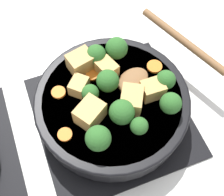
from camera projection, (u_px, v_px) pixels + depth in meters
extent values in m
plane|color=silver|center=(112.00, 117.00, 0.66)|extent=(2.40, 2.40, 0.00)
cube|color=black|center=(112.00, 116.00, 0.66)|extent=(0.31, 0.31, 0.01)
torus|color=black|center=(112.00, 112.00, 0.65)|extent=(0.24, 0.24, 0.01)
cube|color=black|center=(112.00, 112.00, 0.65)|extent=(0.01, 0.23, 0.01)
cube|color=black|center=(112.00, 112.00, 0.65)|extent=(0.23, 0.01, 0.01)
cylinder|color=black|center=(112.00, 105.00, 0.62)|extent=(0.29, 0.29, 0.05)
cylinder|color=brown|center=(112.00, 104.00, 0.61)|extent=(0.27, 0.27, 0.05)
torus|color=black|center=(112.00, 99.00, 0.60)|extent=(0.30, 0.30, 0.01)
ellipsoid|color=brown|center=(133.00, 80.00, 0.61)|extent=(0.07, 0.08, 0.01)
cylinder|color=brown|center=(183.00, 40.00, 0.65)|extent=(0.21, 0.10, 0.02)
cube|color=tan|center=(132.00, 100.00, 0.57)|extent=(0.06, 0.06, 0.04)
cube|color=tan|center=(90.00, 113.00, 0.55)|extent=(0.06, 0.06, 0.04)
cube|color=tan|center=(107.00, 69.00, 0.61)|extent=(0.05, 0.04, 0.03)
cube|color=tan|center=(79.00, 86.00, 0.59)|extent=(0.05, 0.05, 0.03)
cube|color=tan|center=(81.00, 62.00, 0.61)|extent=(0.05, 0.06, 0.04)
cube|color=tan|center=(153.00, 89.00, 0.58)|extent=(0.03, 0.04, 0.03)
cylinder|color=#709956|center=(96.00, 61.00, 0.63)|extent=(0.01, 0.01, 0.01)
sphere|color=#2D6628|center=(95.00, 55.00, 0.61)|extent=(0.04, 0.04, 0.04)
cylinder|color=#709956|center=(138.00, 130.00, 0.55)|extent=(0.01, 0.01, 0.01)
sphere|color=#2D6628|center=(139.00, 126.00, 0.54)|extent=(0.03, 0.03, 0.03)
cylinder|color=#709956|center=(99.00, 143.00, 0.54)|extent=(0.01, 0.01, 0.01)
sphere|color=#2D6628|center=(98.00, 138.00, 0.52)|extent=(0.04, 0.04, 0.04)
cylinder|color=#709956|center=(91.00, 98.00, 0.59)|extent=(0.01, 0.01, 0.01)
sphere|color=#2D6628|center=(90.00, 93.00, 0.57)|extent=(0.03, 0.03, 0.03)
cylinder|color=#709956|center=(164.00, 86.00, 0.60)|extent=(0.01, 0.01, 0.01)
sphere|color=#2D6628|center=(166.00, 80.00, 0.58)|extent=(0.04, 0.04, 0.04)
cylinder|color=#709956|center=(116.00, 55.00, 0.64)|extent=(0.01, 0.01, 0.01)
sphere|color=#2D6628|center=(117.00, 48.00, 0.62)|extent=(0.04, 0.04, 0.04)
cylinder|color=#709956|center=(169.00, 109.00, 0.58)|extent=(0.01, 0.01, 0.01)
sphere|color=#2D6628|center=(171.00, 103.00, 0.56)|extent=(0.04, 0.04, 0.04)
cylinder|color=#709956|center=(120.00, 118.00, 0.57)|extent=(0.01, 0.01, 0.01)
sphere|color=#2D6628|center=(121.00, 113.00, 0.55)|extent=(0.05, 0.05, 0.05)
cylinder|color=#709956|center=(107.00, 87.00, 0.60)|extent=(0.01, 0.01, 0.01)
sphere|color=#2D6628|center=(107.00, 81.00, 0.58)|extent=(0.04, 0.04, 0.04)
cylinder|color=orange|center=(154.00, 66.00, 0.63)|extent=(0.03, 0.03, 0.01)
cylinder|color=orange|center=(65.00, 135.00, 0.55)|extent=(0.03, 0.03, 0.01)
cylinder|color=orange|center=(92.00, 75.00, 0.62)|extent=(0.03, 0.03, 0.01)
cylinder|color=orange|center=(58.00, 92.00, 0.60)|extent=(0.03, 0.03, 0.01)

